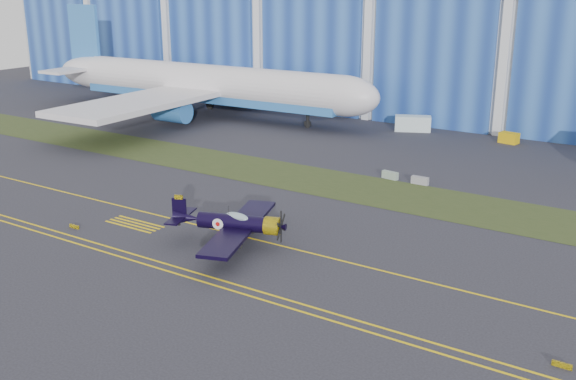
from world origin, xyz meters
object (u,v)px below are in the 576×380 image
Objects in this scene: shipping_container at (413,123)px; tug at (509,138)px; jetliner at (206,42)px; warbird at (232,222)px.

shipping_container reaches higher than tug.
warbird is at bearing -50.83° from jetliner.
warbird is 60.70m from jetliner.
shipping_container is (34.54, 7.51, -11.20)m from jetliner.
tug is (9.69, 52.38, -1.38)m from warbird.
tug is (49.30, 7.55, -11.62)m from jetliner.
jetliner reaches higher than shipping_container.
shipping_container is at bearing 9.97° from jetliner.
jetliner is at bearing 168.37° from shipping_container.
jetliner is at bearing -161.30° from tug.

